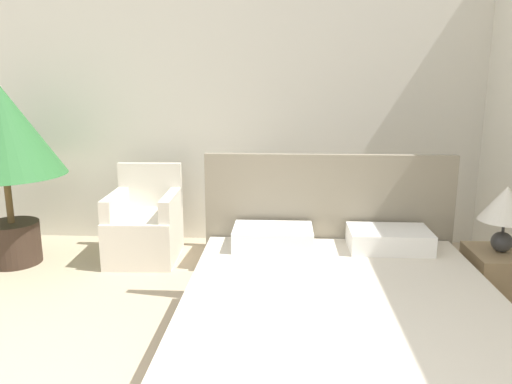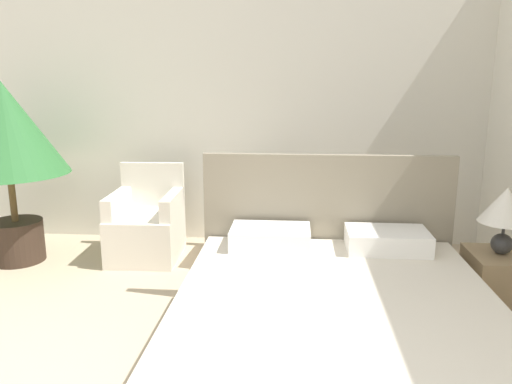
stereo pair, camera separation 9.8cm
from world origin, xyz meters
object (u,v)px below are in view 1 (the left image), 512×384
bed (340,330)px  potted_palm (2,139)px  armchair_near_window_left (145,230)px  nightstand (500,287)px  table_lamp (506,207)px  armchair_near_window_right (256,231)px

bed → potted_palm: 3.38m
armchair_near_window_left → nightstand: bearing=-23.6°
potted_palm → table_lamp: potted_palm is taller
armchair_near_window_left → nightstand: size_ratio=1.69×
bed → armchair_near_window_right: bed is taller
nightstand → table_lamp: table_lamp is taller
armchair_near_window_left → nightstand: (2.82, -1.12, -0.02)m
nightstand → table_lamp: size_ratio=1.12×
bed → table_lamp: bed is taller
bed → armchair_near_window_left: 2.48m
bed → armchair_near_window_left: size_ratio=2.44×
bed → nightstand: 1.40m
armchair_near_window_left → nightstand: armchair_near_window_left is taller
nightstand → armchair_near_window_right: bearing=147.6°
armchair_near_window_left → potted_palm: potted_palm is taller
bed → table_lamp: 1.49m
armchair_near_window_left → potted_palm: size_ratio=0.52×
table_lamp → armchair_near_window_right: bearing=147.4°
nightstand → armchair_near_window_left: bearing=158.3°
armchair_near_window_right → potted_palm: 2.40m
bed → armchair_near_window_left: bearing=131.2°
armchair_near_window_right → table_lamp: size_ratio=1.88×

